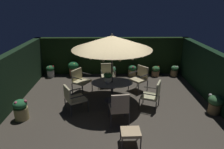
{
  "coord_description": "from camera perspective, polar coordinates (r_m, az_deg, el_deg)",
  "views": [
    {
      "loc": [
        -0.18,
        -6.45,
        3.55
      ],
      "look_at": [
        -0.06,
        0.23,
        1.07
      ],
      "focal_mm": 32.0,
      "sensor_mm": 36.0,
      "label": 1
    }
  ],
  "objects": [
    {
      "name": "ground_plane",
      "position": [
        7.36,
        0.52,
        -8.54
      ],
      "size": [
        7.59,
        7.01,
        0.02
      ],
      "primitive_type": "cube",
      "color": "#443D33"
    },
    {
      "name": "hedge_backdrop_rear",
      "position": [
        10.15,
        0.04,
        5.36
      ],
      "size": [
        7.59,
        0.3,
        1.85
      ],
      "primitive_type": "cube",
      "color": "black",
      "rests_on": "ground_plane"
    },
    {
      "name": "hedge_backdrop_left",
      "position": [
        7.77,
        -27.41,
        -1.78
      ],
      "size": [
        0.3,
        7.01,
        1.85
      ],
      "primitive_type": "cube",
      "color": "black",
      "rests_on": "ground_plane"
    },
    {
      "name": "hedge_backdrop_right",
      "position": [
        7.94,
        27.86,
        -1.41
      ],
      "size": [
        0.3,
        7.01,
        1.85
      ],
      "primitive_type": "cube",
      "color": "black",
      "rests_on": "ground_plane"
    },
    {
      "name": "patio_dining_table",
      "position": [
        7.35,
        -0.01,
        -3.31
      ],
      "size": [
        1.52,
        1.08,
        0.76
      ],
      "color": "#2F2C33",
      "rests_on": "ground_plane"
    },
    {
      "name": "patio_umbrella",
      "position": [
        6.86,
        -0.01,
        9.19
      ],
      "size": [
        2.77,
        2.77,
        2.53
      ],
      "color": "#2C2C2B",
      "rests_on": "ground_plane"
    },
    {
      "name": "centerpiece_planter",
      "position": [
        7.1,
        -1.23,
        -0.73
      ],
      "size": [
        0.3,
        0.3,
        0.42
      ],
      "color": "beige",
      "rests_on": "patio_dining_table"
    },
    {
      "name": "patio_chair_north",
      "position": [
        8.17,
        -9.13,
        -1.29
      ],
      "size": [
        0.82,
        0.84,
        0.96
      ],
      "color": "#313131",
      "rests_on": "ground_plane"
    },
    {
      "name": "patio_chair_northeast",
      "position": [
        6.78,
        -11.08,
        -6.38
      ],
      "size": [
        0.84,
        0.83,
        0.95
      ],
      "color": "#29282E",
      "rests_on": "ground_plane"
    },
    {
      "name": "patio_chair_east",
      "position": [
        6.0,
        2.07,
        -9.11
      ],
      "size": [
        0.65,
        0.68,
        1.06
      ],
      "color": "#2F2E32",
      "rests_on": "ground_plane"
    },
    {
      "name": "patio_chair_southeast",
      "position": [
        6.98,
        11.67,
        -5.41
      ],
      "size": [
        0.78,
        0.77,
        1.01
      ],
      "color": "#32312D",
      "rests_on": "ground_plane"
    },
    {
      "name": "patio_chair_south",
      "position": [
        8.33,
        8.0,
        -0.62
      ],
      "size": [
        0.81,
        0.82,
        1.02
      ],
      "color": "#323235",
      "rests_on": "ground_plane"
    },
    {
      "name": "patio_chair_southwest",
      "position": [
        8.75,
        -1.31,
        0.41
      ],
      "size": [
        0.66,
        0.68,
        0.96
      ],
      "color": "#2C312B",
      "rests_on": "ground_plane"
    },
    {
      "name": "ottoman_footrest",
      "position": [
        5.36,
        5.34,
        -16.2
      ],
      "size": [
        0.52,
        0.45,
        0.42
      ],
      "color": "#2F292E",
      "rests_on": "ground_plane"
    },
    {
      "name": "potted_plant_front_corner",
      "position": [
        10.36,
        17.39,
        1.01
      ],
      "size": [
        0.37,
        0.36,
        0.56
      ],
      "color": "olive",
      "rests_on": "ground_plane"
    },
    {
      "name": "potted_plant_right_far",
      "position": [
        10.0,
        5.79,
        1.23
      ],
      "size": [
        0.42,
        0.42,
        0.56
      ],
      "color": "tan",
      "rests_on": "ground_plane"
    },
    {
      "name": "potted_plant_back_left",
      "position": [
        10.13,
        12.33,
        0.97
      ],
      "size": [
        0.38,
        0.38,
        0.52
      ],
      "color": "olive",
      "rests_on": "ground_plane"
    },
    {
      "name": "potted_plant_back_right",
      "position": [
        6.97,
        -24.61,
        -9.06
      ],
      "size": [
        0.44,
        0.43,
        0.68
      ],
      "color": "tan",
      "rests_on": "ground_plane"
    },
    {
      "name": "potted_plant_left_near",
      "position": [
        7.48,
        27.4,
        -7.37
      ],
      "size": [
        0.47,
        0.47,
        0.65
      ],
      "color": "olive",
      "rests_on": "ground_plane"
    },
    {
      "name": "potted_plant_back_center",
      "position": [
        10.06,
        -10.91,
        1.79
      ],
      "size": [
        0.53,
        0.53,
        0.74
      ],
      "color": "#9F6241",
      "rests_on": "ground_plane"
    },
    {
      "name": "potted_plant_right_near",
      "position": [
        10.22,
        -17.19,
        0.98
      ],
      "size": [
        0.39,
        0.38,
        0.59
      ],
      "color": "beige",
      "rests_on": "ground_plane"
    },
    {
      "name": "potted_plant_left_far",
      "position": [
        9.74,
        -0.17,
        0.79
      ],
      "size": [
        0.44,
        0.44,
        0.56
      ],
      "color": "#7F654F",
      "rests_on": "ground_plane"
    }
  ]
}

